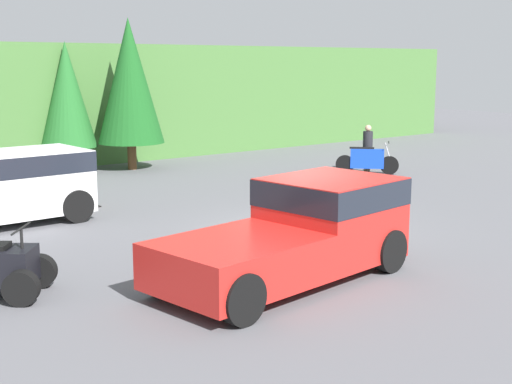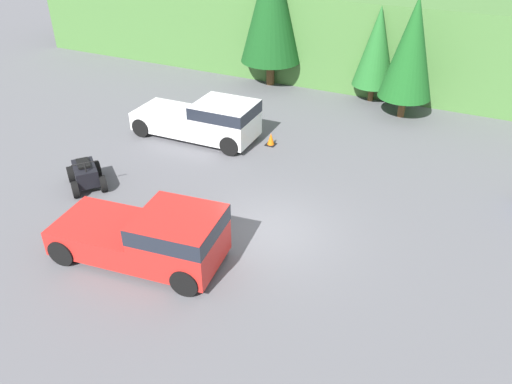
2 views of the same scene
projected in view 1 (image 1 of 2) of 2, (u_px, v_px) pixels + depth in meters
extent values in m
plane|color=#5B5B60|center=(298.00, 231.00, 16.98)|extent=(80.00, 80.00, 0.00)
cube|color=#477538|center=(35.00, 103.00, 28.87)|extent=(44.00, 6.00, 4.68)
cylinder|color=brown|center=(70.00, 158.00, 26.65)|extent=(0.28, 0.28, 0.85)
cone|color=#236628|center=(67.00, 95.00, 26.22)|extent=(2.08, 2.08, 3.88)
cylinder|color=brown|center=(132.00, 156.00, 26.69)|extent=(0.33, 0.33, 1.00)
cone|color=#19561E|center=(130.00, 81.00, 26.19)|extent=(2.46, 2.46, 4.58)
cube|color=red|center=(330.00, 218.00, 13.78)|extent=(2.51, 2.37, 1.56)
cube|color=#1E232D|center=(331.00, 192.00, 13.69)|extent=(2.53, 2.39, 0.50)
cube|color=red|center=(237.00, 262.00, 12.08)|extent=(3.01, 2.43, 0.80)
cylinder|color=black|center=(311.00, 234.00, 14.97)|extent=(0.86, 0.38, 0.83)
cylinder|color=black|center=(389.00, 251.00, 13.63)|extent=(0.86, 0.38, 0.83)
cylinder|color=black|center=(162.00, 273.00, 12.19)|extent=(0.86, 0.38, 0.83)
cylinder|color=black|center=(242.00, 299.00, 10.85)|extent=(0.86, 0.38, 0.83)
cube|color=white|center=(33.00, 181.00, 18.05)|extent=(2.51, 2.18, 1.56)
cube|color=#1E232D|center=(32.00, 161.00, 17.96)|extent=(2.53, 2.20, 0.50)
cylinder|color=black|center=(44.00, 195.00, 19.32)|extent=(0.84, 0.30, 0.83)
cylinder|color=black|center=(77.00, 206.00, 17.86)|extent=(0.84, 0.30, 0.83)
cylinder|color=black|center=(389.00, 165.00, 25.50)|extent=(0.52, 0.56, 0.66)
cylinder|color=black|center=(345.00, 164.00, 25.76)|extent=(0.52, 0.56, 0.66)
cube|color=blue|center=(367.00, 159.00, 25.59)|extent=(0.92, 0.99, 0.71)
cylinder|color=#B7B7BC|center=(388.00, 154.00, 25.44)|extent=(0.24, 0.26, 0.80)
cylinder|color=black|center=(389.00, 142.00, 25.36)|extent=(0.47, 0.43, 0.04)
cube|color=black|center=(362.00, 148.00, 25.56)|extent=(0.69, 0.74, 0.06)
cylinder|color=black|center=(40.00, 271.00, 12.69)|extent=(0.60, 0.55, 0.60)
cylinder|color=black|center=(21.00, 288.00, 11.74)|extent=(0.60, 0.55, 0.60)
cylinder|color=black|center=(22.00, 238.00, 12.09)|extent=(0.07, 0.07, 0.35)
cylinder|color=black|center=(21.00, 228.00, 12.06)|extent=(0.61, 0.74, 0.04)
cylinder|color=brown|center=(367.00, 160.00, 26.15)|extent=(0.25, 0.25, 0.86)
cylinder|color=brown|center=(368.00, 161.00, 25.96)|extent=(0.25, 0.25, 0.86)
cylinder|color=#232328|center=(368.00, 140.00, 25.92)|extent=(0.50, 0.50, 0.64)
sphere|color=tan|center=(368.00, 128.00, 25.84)|extent=(0.32, 0.32, 0.23)
cube|color=black|center=(91.00, 206.00, 19.84)|extent=(0.42, 0.42, 0.03)
cone|color=orange|center=(91.00, 197.00, 19.79)|extent=(0.32, 0.32, 0.55)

